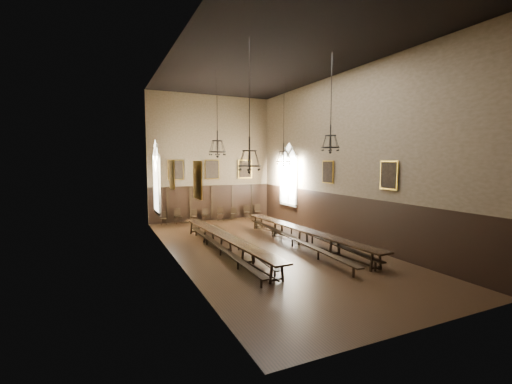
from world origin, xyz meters
TOP-DOWN VIEW (x-y plane):
  - floor at (0.00, 0.00)m, footprint 9.00×18.00m
  - ceiling at (0.00, 0.00)m, footprint 9.00×18.00m
  - wall_back at (0.00, 9.01)m, footprint 9.00×0.02m
  - wall_front at (0.00, -9.01)m, footprint 9.00×0.02m
  - wall_left at (-4.51, 0.00)m, footprint 0.02×18.00m
  - wall_right at (4.51, 0.00)m, footprint 0.02×18.00m
  - wainscot_panelling at (0.00, 0.00)m, footprint 9.00×18.00m
  - table_left at (-2.08, 0.18)m, footprint 1.33×10.34m
  - table_right at (2.08, -0.11)m, footprint 1.47×10.71m
  - bench_left_outer at (-2.50, -0.25)m, footprint 0.34×9.61m
  - bench_left_inner at (-1.39, 0.25)m, footprint 0.87×9.34m
  - bench_right_inner at (1.35, -0.24)m, footprint 0.92×10.70m
  - bench_right_outer at (2.65, -0.10)m, footprint 1.00×10.59m
  - chair_0 at (-3.56, 8.56)m, footprint 0.41×0.41m
  - chair_1 at (-2.58, 8.55)m, footprint 0.50×0.50m
  - chair_2 at (-1.44, 8.53)m, footprint 0.48×0.48m
  - chair_3 at (-0.60, 8.55)m, footprint 0.44×0.44m
  - chair_4 at (0.48, 8.50)m, footprint 0.53×0.53m
  - chair_5 at (1.53, 8.54)m, footprint 0.48×0.48m
  - chair_6 at (2.57, 8.48)m, footprint 0.49×0.49m
  - chair_7 at (3.49, 8.50)m, footprint 0.53×0.53m
  - chandelier_back_left at (-1.70, 2.42)m, footprint 0.90×0.90m
  - chandelier_back_right at (2.07, 2.03)m, footprint 0.86×0.86m
  - chandelier_front_left at (-2.09, -2.70)m, footprint 0.91×0.91m
  - chandelier_front_right at (1.89, -2.49)m, footprint 0.81×0.81m
  - portrait_back_0 at (-2.60, 8.88)m, footprint 1.10×0.12m
  - portrait_back_1 at (0.00, 8.88)m, footprint 1.10×0.12m
  - portrait_back_2 at (2.60, 8.88)m, footprint 1.10×0.12m
  - portrait_left_0 at (-4.38, 1.00)m, footprint 0.12×1.00m
  - portrait_left_1 at (-4.38, -3.50)m, footprint 0.12×1.00m
  - portrait_right_0 at (4.38, 1.00)m, footprint 0.12×1.00m
  - portrait_right_1 at (4.38, -3.50)m, footprint 0.12×1.00m
  - window_right at (4.43, 5.50)m, footprint 0.20×2.20m
  - window_left at (-4.43, 5.50)m, footprint 0.20×2.20m

SIDE VIEW (x-z plane):
  - floor at x=0.00m, z-range -0.02..0.00m
  - chair_0 at x=-3.56m, z-range -0.17..0.69m
  - chair_5 at x=1.53m, z-range -0.17..0.69m
  - bench_left_inner at x=-1.39m, z-range 0.06..0.48m
  - chair_2 at x=-1.44m, z-range -0.18..0.72m
  - bench_left_outer at x=-2.50m, z-range 0.06..0.49m
  - chair_3 at x=-0.60m, z-range -0.18..0.74m
  - chair_6 at x=2.57m, z-range -0.19..0.77m
  - chair_4 at x=0.48m, z-range -0.20..0.79m
  - chair_7 at x=3.49m, z-range -0.20..0.80m
  - bench_right_outer at x=2.65m, z-range 0.07..0.54m
  - bench_right_inner at x=1.35m, z-range 0.07..0.55m
  - chair_1 at x=-2.58m, z-range -0.20..0.82m
  - table_left at x=-2.08m, z-range 0.00..0.80m
  - table_right at x=2.08m, z-range 0.00..0.83m
  - wainscot_panelling at x=0.00m, z-range 0.00..2.50m
  - window_right at x=4.43m, z-range 1.10..5.70m
  - window_left at x=-4.43m, z-range 1.10..5.70m
  - portrait_back_0 at x=-2.60m, z-range 3.00..4.40m
  - portrait_back_1 at x=0.00m, z-range 3.00..4.40m
  - portrait_back_2 at x=2.60m, z-range 3.00..4.40m
  - portrait_left_0 at x=-4.38m, z-range 3.05..4.35m
  - portrait_left_1 at x=-4.38m, z-range 3.05..4.35m
  - portrait_right_0 at x=4.38m, z-range 3.05..4.35m
  - portrait_right_1 at x=4.38m, z-range 3.05..4.35m
  - chandelier_front_left at x=-2.09m, z-range 1.95..6.97m
  - wall_back at x=0.00m, z-range 0.00..9.00m
  - wall_front at x=0.00m, z-range 0.00..9.00m
  - wall_left at x=-4.51m, z-range 0.00..9.00m
  - wall_right at x=4.51m, z-range 0.00..9.00m
  - chandelier_back_right at x=2.07m, z-range 2.18..7.04m
  - chandelier_back_left at x=-1.70m, z-range 2.91..7.26m
  - chandelier_front_right at x=1.89m, z-range 3.11..7.33m
  - ceiling at x=0.00m, z-range 9.00..9.02m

